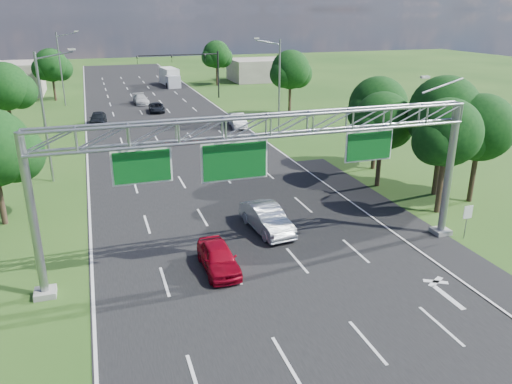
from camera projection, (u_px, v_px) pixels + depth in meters
name	position (u px, v px, depth m)	size (l,w,h in m)	color
ground	(195.00, 168.00, 43.16)	(220.00, 220.00, 0.00)	#1E4414
road	(195.00, 168.00, 43.16)	(18.00, 180.00, 0.02)	black
road_flare	(403.00, 224.00, 31.90)	(3.00, 30.00, 0.02)	black
sign_gantry	(270.00, 137.00, 24.84)	(23.50, 1.00, 9.56)	gray
regulatory_sign	(468.00, 215.00, 29.33)	(0.60, 0.08, 2.10)	gray
traffic_signal	(195.00, 64.00, 74.79)	(12.21, 0.24, 7.00)	black
streetlight_l_near	(46.00, 112.00, 37.92)	(2.97, 0.22, 10.16)	gray
streetlight_l_far	(62.00, 66.00, 69.13)	(2.97, 0.22, 10.16)	gray
streetlight_r_mid	(278.00, 82.00, 53.48)	(2.97, 0.22, 10.16)	gray
tree_cluster_right	(424.00, 121.00, 36.04)	(9.91, 14.60, 8.68)	#2D2116
tree_verge_lb	(6.00, 89.00, 50.02)	(5.76, 4.80, 8.06)	#2D2116
tree_verge_lc	(52.00, 67.00, 73.35)	(5.76, 4.80, 7.62)	#2D2116
tree_verge_rd	(291.00, 71.00, 62.04)	(5.76, 4.80, 8.28)	#2D2116
tree_verge_re	(217.00, 56.00, 88.35)	(5.76, 4.80, 7.84)	#2D2116
building_right	(262.00, 70.00, 95.90)	(12.00, 9.00, 4.00)	gray
red_coupe	(218.00, 257.00, 26.01)	(1.70, 4.22, 1.44)	maroon
silver_sedan	(267.00, 219.00, 30.62)	(1.71, 4.91, 1.62)	#B0B6BD
car_queue_a	(141.00, 99.00, 72.15)	(1.86, 4.59, 1.33)	silver
car_queue_b	(157.00, 108.00, 66.46)	(1.95, 4.23, 1.17)	black
car_queue_c	(98.00, 118.00, 59.09)	(1.80, 4.46, 1.52)	black
car_queue_d	(238.00, 120.00, 57.93)	(1.61, 4.61, 1.52)	white
box_truck	(170.00, 77.00, 89.36)	(2.93, 8.17, 3.01)	white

